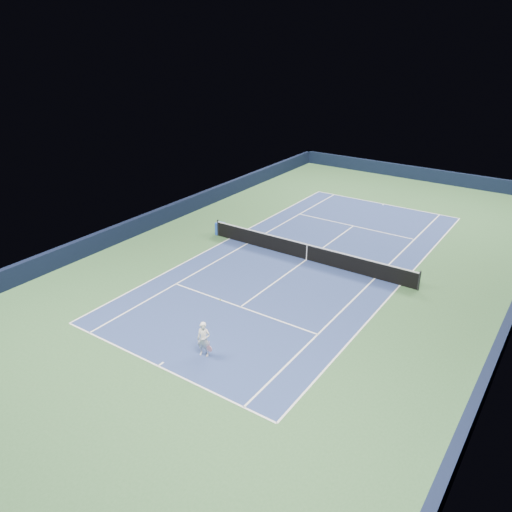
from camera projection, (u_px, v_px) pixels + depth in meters
The scene contains 18 objects.
ground at pixel (306, 260), 28.39m from camera, with size 40.00×40.00×0.00m, color #30572F.
wall_far at pixel (419, 174), 43.03m from camera, with size 22.00×0.35×1.10m, color black.
wall_left at pixel (167, 214), 33.71m from camera, with size 0.35×40.00×1.10m, color black.
court_surface at pixel (306, 260), 28.39m from camera, with size 10.97×23.77×0.01m, color navy.
baseline_far at pixel (384, 204), 37.30m from camera, with size 10.97×0.08×0.00m, color white.
baseline_near at pixel (158, 366), 19.48m from camera, with size 10.97×0.08×0.00m, color white.
sideline_doubles_right at pixel (400, 285), 25.58m from camera, with size 0.08×23.77×0.00m, color white.
sideline_doubles_left at pixel (230, 239), 31.20m from camera, with size 0.08×23.77×0.00m, color white.
sideline_singles_right at pixel (375, 278), 26.28m from camera, with size 0.08×23.77×0.00m, color white.
sideline_singles_left at pixel (248, 243), 30.50m from camera, with size 0.08×23.77×0.00m, color white.
service_line_far at pixel (353, 226), 33.19m from camera, with size 8.23×0.08×0.00m, color white.
service_line_near at pixel (241, 307), 23.59m from camera, with size 8.23×0.08×0.00m, color white.
center_service_line at pixel (306, 260), 28.39m from camera, with size 0.08×12.80×0.00m, color white.
center_mark_far at pixel (383, 205), 37.19m from camera, with size 0.08×0.30×0.00m, color white.
center_mark_near at pixel (161, 364), 19.59m from camera, with size 0.08×0.30×0.00m, color white.
tennis_net at pixel (307, 252), 28.18m from camera, with size 12.90×0.10×1.07m.
sponsor_cube at pixel (220, 229), 31.66m from camera, with size 0.59×0.48×0.81m.
tennis_player at pixel (204, 339), 19.83m from camera, with size 0.77×1.29×2.15m.
Camera 1 is at (12.13, -22.84, 12.06)m, focal length 35.00 mm.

